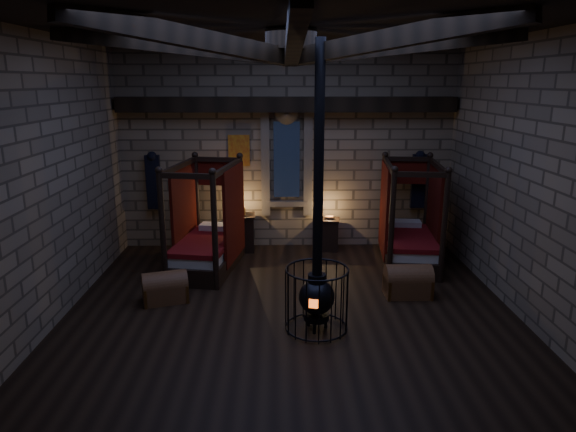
{
  "coord_description": "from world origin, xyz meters",
  "views": [
    {
      "loc": [
        -0.19,
        -7.3,
        3.51
      ],
      "look_at": [
        -0.03,
        0.6,
        1.43
      ],
      "focal_mm": 32.0,
      "sensor_mm": 36.0,
      "label": 1
    }
  ],
  "objects_px": {
    "bed_right": "(408,239)",
    "trunk_left": "(165,288)",
    "trunk_right": "(408,282)",
    "bed_left": "(207,243)",
    "stove": "(317,292)"
  },
  "relations": [
    {
      "from": "bed_right",
      "to": "trunk_left",
      "type": "xyz_separation_m",
      "value": [
        -4.43,
        -1.76,
        -0.26
      ]
    },
    {
      "from": "trunk_left",
      "to": "trunk_right",
      "type": "relative_size",
      "value": 1.06
    },
    {
      "from": "bed_left",
      "to": "trunk_right",
      "type": "xyz_separation_m",
      "value": [
        3.53,
        -1.4,
        -0.26
      ]
    },
    {
      "from": "trunk_right",
      "to": "stove",
      "type": "height_order",
      "value": "stove"
    },
    {
      "from": "bed_right",
      "to": "trunk_right",
      "type": "xyz_separation_m",
      "value": [
        -0.4,
        -1.62,
        -0.25
      ]
    },
    {
      "from": "trunk_left",
      "to": "stove",
      "type": "height_order",
      "value": "stove"
    },
    {
      "from": "bed_left",
      "to": "trunk_left",
      "type": "height_order",
      "value": "bed_left"
    },
    {
      "from": "bed_right",
      "to": "stove",
      "type": "relative_size",
      "value": 0.5
    },
    {
      "from": "trunk_right",
      "to": "bed_left",
      "type": "bearing_deg",
      "value": 157.83
    },
    {
      "from": "bed_right",
      "to": "stove",
      "type": "xyz_separation_m",
      "value": [
        -2.02,
        -2.79,
        0.09
      ]
    },
    {
      "from": "trunk_right",
      "to": "stove",
      "type": "distance_m",
      "value": 2.03
    },
    {
      "from": "trunk_left",
      "to": "trunk_right",
      "type": "bearing_deg",
      "value": -15.71
    },
    {
      "from": "bed_left",
      "to": "trunk_left",
      "type": "bearing_deg",
      "value": -98.13
    },
    {
      "from": "bed_right",
      "to": "trunk_right",
      "type": "distance_m",
      "value": 1.69
    },
    {
      "from": "bed_right",
      "to": "trunk_right",
      "type": "height_order",
      "value": "bed_right"
    }
  ]
}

